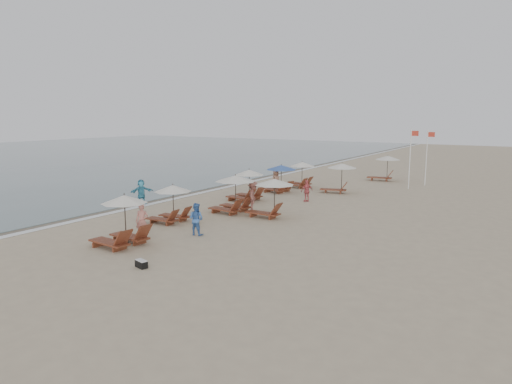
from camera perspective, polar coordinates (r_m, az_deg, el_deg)
The scene contains 21 objects.
ground at distance 21.99m, azimuth 2.12°, elevation -5.84°, with size 160.00×160.00×0.00m, color tan.
wet_sand_band at distance 37.03m, azimuth -7.05°, elevation 0.35°, with size 3.20×140.00×0.01m, color #6B5E4C.
foam_line at distance 36.23m, azimuth -5.45°, elevation 0.19°, with size 0.50×140.00×0.02m, color white.
lounger_station_0 at distance 21.57m, azimuth -16.21°, elevation -3.77°, with size 2.59×2.10×2.32m.
lounger_station_1 at distance 25.67m, azimuth -10.46°, elevation -1.47°, with size 2.40×2.02×2.07m.
lounger_station_2 at distance 27.82m, azimuth -2.93°, elevation -0.21°, with size 2.76×2.44×2.26m.
lounger_station_3 at distance 31.71m, azimuth -1.25°, elevation 0.66°, with size 2.56×2.23×2.14m.
lounger_station_4 at distance 35.23m, azimuth 2.82°, elevation 1.78°, with size 2.55×2.30×2.08m.
lounger_station_5 at distance 37.82m, azimuth 5.36°, elevation 2.13°, with size 2.39×2.03×2.07m.
inland_station_0 at distance 26.36m, azimuth 1.62°, elevation -0.31°, with size 2.74×2.24×2.22m.
inland_station_1 at distance 35.35m, azimuth 10.05°, elevation 2.11°, with size 2.71×2.24×2.22m.
inland_station_2 at distance 42.91m, azimuth 15.36°, elevation 3.05°, with size 2.87×2.24×2.22m.
beachgoer_near at distance 22.67m, azimuth -13.78°, elevation -3.47°, with size 0.61×0.40×1.67m, color #B66F62.
beachgoer_mid_a at distance 22.82m, azimuth -7.33°, elevation -3.30°, with size 0.77×0.60×1.59m, color #3661A3.
beachgoer_mid_b at distance 28.05m, azimuth -0.33°, elevation -0.56°, with size 1.20×0.69×1.85m, color brown.
beachgoer_far_a at distance 31.51m, azimuth 6.25°, elevation 0.14°, with size 0.87×0.36×1.48m, color #BA4A4C.
beachgoer_far_b at distance 36.24m, azimuth 2.42°, elevation 1.51°, with size 0.80×0.52×1.63m, color #A47159.
waterline_walker at distance 31.34m, azimuth -13.85°, elevation 0.02°, with size 1.52×0.48×1.64m, color teal.
duffel_bag at distance 18.56m, azimuth -13.86°, elevation -8.52°, with size 0.59×0.40×0.30m.
flag_pole_near at distance 38.54m, azimuth 18.39°, elevation 4.25°, with size 0.59×0.08×4.78m.
flag_pole_far at distance 40.88m, azimuth 20.20°, elevation 4.30°, with size 0.60×0.08×4.62m.
Camera 1 is at (10.49, -18.45, 5.77)m, focal length 32.68 mm.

